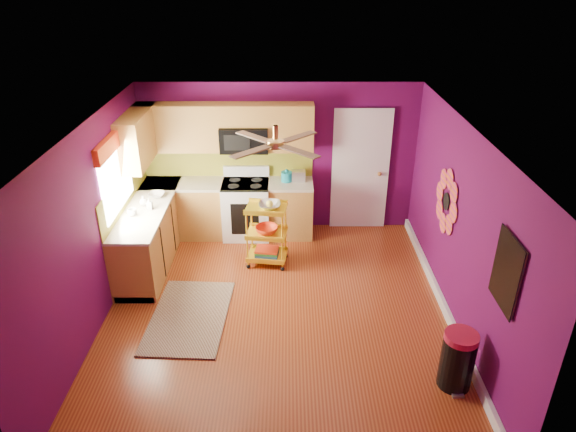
{
  "coord_description": "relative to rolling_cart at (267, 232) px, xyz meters",
  "views": [
    {
      "loc": [
        0.14,
        -5.5,
        4.22
      ],
      "look_at": [
        0.14,
        0.4,
        1.24
      ],
      "focal_mm": 32.0,
      "sensor_mm": 36.0,
      "label": 1
    }
  ],
  "objects": [
    {
      "name": "ground",
      "position": [
        0.17,
        -1.24,
        -0.55
      ],
      "size": [
        5.0,
        5.0,
        0.0
      ],
      "primitive_type": "plane",
      "color": "maroon",
      "rests_on": "ground"
    },
    {
      "name": "room_envelope",
      "position": [
        0.2,
        -1.24,
        1.08
      ],
      "size": [
        4.54,
        5.04,
        2.52
      ],
      "color": "#520943",
      "rests_on": "ground"
    },
    {
      "name": "lower_cabinets",
      "position": [
        -1.18,
        0.58,
        -0.11
      ],
      "size": [
        2.81,
        2.31,
        0.94
      ],
      "color": "olive",
      "rests_on": "ground"
    },
    {
      "name": "electric_range",
      "position": [
        -0.38,
        0.93,
        -0.06
      ],
      "size": [
        0.76,
        0.66,
        1.13
      ],
      "color": "white",
      "rests_on": "ground"
    },
    {
      "name": "upper_cabinetry",
      "position": [
        -1.07,
        0.93,
        1.25
      ],
      "size": [
        2.8,
        2.3,
        1.26
      ],
      "color": "olive",
      "rests_on": "ground"
    },
    {
      "name": "left_window",
      "position": [
        -2.05,
        -0.19,
        1.19
      ],
      "size": [
        0.08,
        1.35,
        1.08
      ],
      "color": "white",
      "rests_on": "ground"
    },
    {
      "name": "panel_door",
      "position": [
        1.52,
        1.23,
        0.48
      ],
      "size": [
        0.95,
        0.11,
        2.15
      ],
      "color": "white",
      "rests_on": "ground"
    },
    {
      "name": "right_wall_art",
      "position": [
        2.4,
        -1.58,
        0.9
      ],
      "size": [
        0.04,
        2.74,
        1.04
      ],
      "color": "black",
      "rests_on": "ground"
    },
    {
      "name": "ceiling_fan",
      "position": [
        0.17,
        -1.04,
        1.74
      ],
      "size": [
        1.01,
        1.01,
        0.26
      ],
      "color": "#BF8C3F",
      "rests_on": "ground"
    },
    {
      "name": "shag_rug",
      "position": [
        -0.98,
        -1.33,
        -0.54
      ],
      "size": [
        1.05,
        1.62,
        0.02
      ],
      "primitive_type": "cube",
      "rotation": [
        0.0,
        0.0,
        -0.05
      ],
      "color": "black",
      "rests_on": "ground"
    },
    {
      "name": "rolling_cart",
      "position": [
        0.0,
        0.0,
        0.0
      ],
      "size": [
        0.64,
        0.5,
        1.07
      ],
      "color": "yellow",
      "rests_on": "ground"
    },
    {
      "name": "trash_can",
      "position": [
        2.14,
        -2.52,
        -0.2
      ],
      "size": [
        0.37,
        0.4,
        0.69
      ],
      "color": "black",
      "rests_on": "ground"
    },
    {
      "name": "teal_kettle",
      "position": [
        0.29,
        1.02,
        0.48
      ],
      "size": [
        0.18,
        0.18,
        0.21
      ],
      "color": "teal",
      "rests_on": "lower_cabinets"
    },
    {
      "name": "toaster",
      "position": [
        0.49,
        1.03,
        0.48
      ],
      "size": [
        0.22,
        0.15,
        0.18
      ],
      "primitive_type": "cube",
      "color": "beige",
      "rests_on": "lower_cabinets"
    },
    {
      "name": "soap_bottle_a",
      "position": [
        -1.7,
        -0.02,
        0.48
      ],
      "size": [
        0.08,
        0.08,
        0.17
      ],
      "primitive_type": "imported",
      "color": "#EA3F72",
      "rests_on": "lower_cabinets"
    },
    {
      "name": "soap_bottle_b",
      "position": [
        -1.82,
        0.1,
        0.47
      ],
      "size": [
        0.12,
        0.12,
        0.15
      ],
      "primitive_type": "imported",
      "color": "white",
      "rests_on": "lower_cabinets"
    },
    {
      "name": "counter_dish",
      "position": [
        -1.7,
        0.41,
        0.42
      ],
      "size": [
        0.24,
        0.24,
        0.06
      ],
      "primitive_type": "imported",
      "color": "white",
      "rests_on": "lower_cabinets"
    },
    {
      "name": "counter_cup",
      "position": [
        -1.9,
        -0.23,
        0.44
      ],
      "size": [
        0.13,
        0.13,
        0.1
      ],
      "primitive_type": "imported",
      "color": "white",
      "rests_on": "lower_cabinets"
    }
  ]
}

